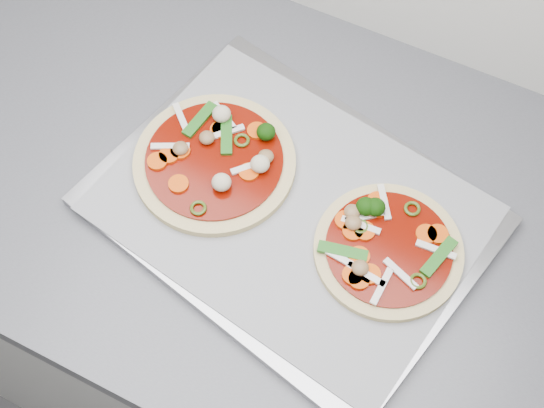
% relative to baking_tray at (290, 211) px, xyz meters
% --- Properties ---
extents(base_cabinet, '(3.60, 0.60, 0.86)m').
position_rel_baking_tray_xyz_m(base_cabinet, '(-0.48, 0.02, -0.48)').
color(base_cabinet, silver).
rests_on(base_cabinet, ground).
extents(baking_tray, '(0.51, 0.42, 0.01)m').
position_rel_baking_tray_xyz_m(baking_tray, '(0.00, 0.00, 0.00)').
color(baking_tray, gray).
rests_on(baking_tray, countertop).
extents(parchment, '(0.48, 0.38, 0.00)m').
position_rel_baking_tray_xyz_m(parchment, '(0.00, 0.00, 0.01)').
color(parchment, '#949499').
rests_on(parchment, baking_tray).
extents(pizza_left, '(0.27, 0.27, 0.03)m').
position_rel_baking_tray_xyz_m(pizza_left, '(-0.11, 0.01, 0.02)').
color(pizza_left, '#D4C182').
rests_on(pizza_left, parchment).
extents(pizza_right, '(0.23, 0.23, 0.03)m').
position_rel_baking_tray_xyz_m(pizza_right, '(0.12, -0.00, 0.02)').
color(pizza_right, '#D4C182').
rests_on(pizza_right, parchment).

